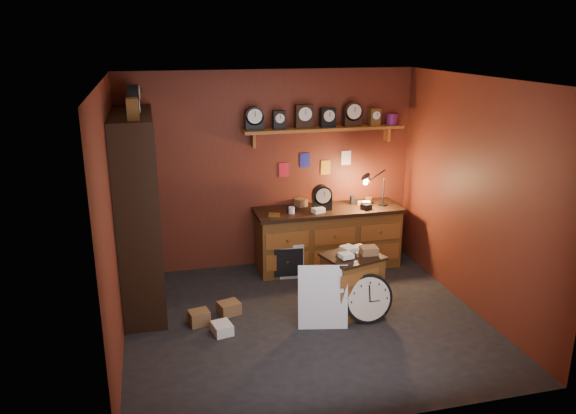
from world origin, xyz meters
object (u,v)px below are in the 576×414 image
(low_cabinet, at_px, (352,281))
(big_round_clock, at_px, (368,299))
(workbench, at_px, (328,234))
(shelving_unit, at_px, (136,203))

(low_cabinet, xyz_separation_m, big_round_clock, (0.10, -0.27, -0.11))
(workbench, xyz_separation_m, low_cabinet, (-0.14, -1.36, -0.09))
(shelving_unit, bearing_deg, workbench, 11.09)
(workbench, distance_m, low_cabinet, 1.37)
(shelving_unit, bearing_deg, low_cabinet, -20.05)
(shelving_unit, distance_m, big_round_clock, 2.89)
(low_cabinet, bearing_deg, big_round_clock, -86.98)
(shelving_unit, xyz_separation_m, big_round_clock, (2.48, -1.14, -0.97))
(low_cabinet, bearing_deg, workbench, 67.23)
(shelving_unit, relative_size, big_round_clock, 4.52)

